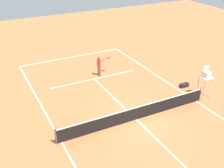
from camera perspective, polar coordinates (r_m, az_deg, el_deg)
ground_plane at (r=18.67m, az=4.93°, el=-7.15°), size 60.00×60.00×0.00m
court_lines at (r=18.67m, az=4.93°, el=-7.15°), size 10.28×24.66×0.01m
tennis_net at (r=18.39m, az=4.99°, el=-5.88°), size 10.88×0.10×1.07m
player_serving at (r=23.98m, az=-2.54°, el=4.03°), size 1.34×0.58×1.78m
tennis_ball at (r=23.83m, az=-0.82°, el=1.17°), size 0.07×0.07×0.07m
umpire_chair at (r=21.59m, az=18.53°, el=1.38°), size 0.80×0.80×2.41m
equipment_bag at (r=23.17m, az=14.38°, el=-0.23°), size 0.76×0.32×0.30m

